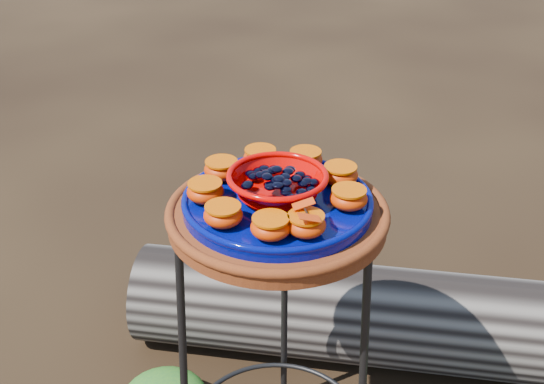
# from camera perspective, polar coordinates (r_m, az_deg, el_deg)

# --- Properties ---
(plant_stand) EXTENTS (0.44, 0.44, 0.70)m
(plant_stand) POSITION_cam_1_polar(r_m,az_deg,el_deg) (1.51, 0.39, -14.00)
(plant_stand) COLOR black
(plant_stand) RESTS_ON ground
(terracotta_saucer) EXTENTS (0.41, 0.41, 0.03)m
(terracotta_saucer) POSITION_cam_1_polar(r_m,az_deg,el_deg) (1.28, 0.45, -2.03)
(terracotta_saucer) COLOR #592011
(terracotta_saucer) RESTS_ON plant_stand
(cobalt_plate) EXTENTS (0.35, 0.35, 0.02)m
(cobalt_plate) POSITION_cam_1_polar(r_m,az_deg,el_deg) (1.27, 0.46, -0.94)
(cobalt_plate) COLOR #040738
(cobalt_plate) RESTS_ON terracotta_saucer
(red_bowl) EXTENTS (0.18, 0.18, 0.05)m
(red_bowl) POSITION_cam_1_polar(r_m,az_deg,el_deg) (1.25, 0.46, 0.49)
(red_bowl) COLOR #CE0200
(red_bowl) RESTS_ON cobalt_plate
(glass_gems) EXTENTS (0.14, 0.14, 0.02)m
(glass_gems) POSITION_cam_1_polar(r_m,az_deg,el_deg) (1.23, 0.47, 1.97)
(glass_gems) COLOR black
(glass_gems) RESTS_ON red_bowl
(orange_half_0) EXTENTS (0.07, 0.07, 0.04)m
(orange_half_0) POSITION_cam_1_polar(r_m,az_deg,el_deg) (1.15, 2.86, -2.75)
(orange_half_0) COLOR #A72402
(orange_half_0) RESTS_ON cobalt_plate
(orange_half_1) EXTENTS (0.07, 0.07, 0.04)m
(orange_half_1) POSITION_cam_1_polar(r_m,az_deg,el_deg) (1.23, 6.43, -0.53)
(orange_half_1) COLOR #A72402
(orange_half_1) RESTS_ON cobalt_plate
(orange_half_2) EXTENTS (0.07, 0.07, 0.04)m
(orange_half_2) POSITION_cam_1_polar(r_m,az_deg,el_deg) (1.31, 5.73, 1.45)
(orange_half_2) COLOR #A72402
(orange_half_2) RESTS_ON cobalt_plate
(orange_half_3) EXTENTS (0.07, 0.07, 0.04)m
(orange_half_3) POSITION_cam_1_polar(r_m,az_deg,el_deg) (1.36, 2.82, 2.73)
(orange_half_3) COLOR #A72402
(orange_half_3) RESTS_ON cobalt_plate
(orange_half_4) EXTENTS (0.07, 0.07, 0.04)m
(orange_half_4) POSITION_cam_1_polar(r_m,az_deg,el_deg) (1.37, -0.98, 2.90)
(orange_half_4) COLOR #A72402
(orange_half_4) RESTS_ON cobalt_plate
(orange_half_5) EXTENTS (0.07, 0.07, 0.04)m
(orange_half_5) POSITION_cam_1_polar(r_m,az_deg,el_deg) (1.32, -4.24, 1.89)
(orange_half_5) COLOR #A72402
(orange_half_5) RESTS_ON cobalt_plate
(orange_half_6) EXTENTS (0.07, 0.07, 0.04)m
(orange_half_6) POSITION_cam_1_polar(r_m,az_deg,el_deg) (1.25, -5.60, 0.03)
(orange_half_6) COLOR #A72402
(orange_half_6) RESTS_ON cobalt_plate
(orange_half_7) EXTENTS (0.07, 0.07, 0.04)m
(orange_half_7) POSITION_cam_1_polar(r_m,az_deg,el_deg) (1.18, -4.11, -1.95)
(orange_half_7) COLOR #A72402
(orange_half_7) RESTS_ON cobalt_plate
(orange_half_8) EXTENTS (0.07, 0.07, 0.04)m
(orange_half_8) POSITION_cam_1_polar(r_m,az_deg,el_deg) (1.14, -0.12, -2.97)
(orange_half_8) COLOR #A72402
(orange_half_8) RESTS_ON cobalt_plate
(butterfly) EXTENTS (0.09, 0.07, 0.01)m
(butterfly) POSITION_cam_1_polar(r_m,az_deg,el_deg) (1.13, 2.89, -1.64)
(butterfly) COLOR red
(butterfly) RESTS_ON orange_half_0
(driftwood_log) EXTENTS (1.53, 0.50, 0.28)m
(driftwood_log) POSITION_cam_1_polar(r_m,az_deg,el_deg) (1.97, 10.79, -10.35)
(driftwood_log) COLOR black
(driftwood_log) RESTS_ON ground
(foliage_back) EXTENTS (0.27, 0.27, 0.13)m
(foliage_back) POSITION_cam_1_polar(r_m,az_deg,el_deg) (2.09, -0.33, -9.76)
(foliage_back) COLOR #1F5C22
(foliage_back) RESTS_ON ground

